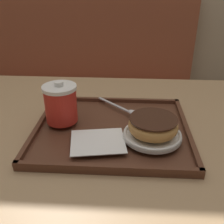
# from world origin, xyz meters

# --- Properties ---
(booth_bench) EXTENTS (1.34, 0.44, 1.00)m
(booth_bench) POSITION_xyz_m (-0.20, 0.87, 0.32)
(booth_bench) COLOR brown
(booth_bench) RESTS_ON ground_plane
(cafe_table) EXTENTS (1.08, 0.86, 0.70)m
(cafe_table) POSITION_xyz_m (0.00, 0.00, 0.55)
(cafe_table) COLOR tan
(cafe_table) RESTS_ON ground_plane
(serving_tray) EXTENTS (0.42, 0.36, 0.02)m
(serving_tray) POSITION_xyz_m (0.03, -0.00, 0.71)
(serving_tray) COLOR #512D1E
(serving_tray) RESTS_ON cafe_table
(napkin_paper) EXTENTS (0.15, 0.13, 0.00)m
(napkin_paper) POSITION_xyz_m (-0.00, -0.09, 0.73)
(napkin_paper) COLOR white
(napkin_paper) RESTS_ON serving_tray
(coffee_cup_front) EXTENTS (0.09, 0.09, 0.12)m
(coffee_cup_front) POSITION_xyz_m (-0.11, 0.02, 0.78)
(coffee_cup_front) COLOR red
(coffee_cup_front) RESTS_ON serving_tray
(plate_with_chocolate_donut) EXTENTS (0.15, 0.15, 0.01)m
(plate_with_chocolate_donut) POSITION_xyz_m (0.14, -0.06, 0.73)
(plate_with_chocolate_donut) COLOR white
(plate_with_chocolate_donut) RESTS_ON serving_tray
(donut_chocolate_glazed) EXTENTS (0.12, 0.12, 0.04)m
(donut_chocolate_glazed) POSITION_xyz_m (0.14, -0.06, 0.76)
(donut_chocolate_glazed) COLOR tan
(donut_chocolate_glazed) RESTS_ON plate_with_chocolate_donut
(spoon) EXTENTS (0.13, 0.13, 0.01)m
(spoon) POSITION_xyz_m (0.07, 0.08, 0.73)
(spoon) COLOR silver
(spoon) RESTS_ON serving_tray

